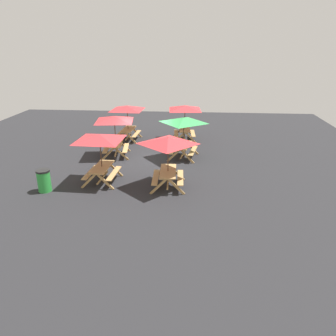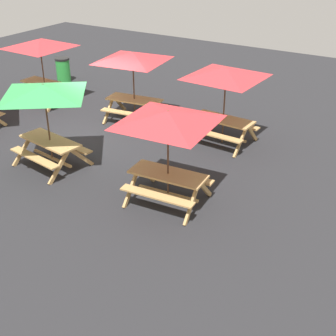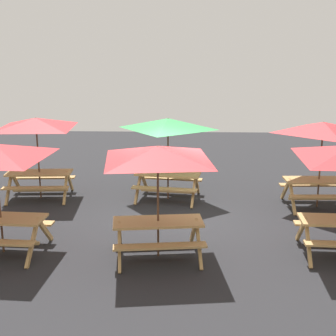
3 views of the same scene
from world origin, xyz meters
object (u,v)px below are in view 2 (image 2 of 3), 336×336
at_px(picnic_table_2, 168,124).
at_px(picnic_table_3, 40,48).
at_px(picnic_table_4, 133,62).
at_px(picnic_table_1, 44,96).
at_px(trash_bin_green, 63,70).
at_px(picnic_table_5, 226,78).

bearing_deg(picnic_table_2, picnic_table_3, 150.09).
relative_size(picnic_table_2, picnic_table_4, 1.01).
bearing_deg(picnic_table_4, picnic_table_1, -98.02).
height_order(picnic_table_1, picnic_table_4, same).
bearing_deg(trash_bin_green, picnic_table_4, -21.88).
bearing_deg(trash_bin_green, picnic_table_3, -61.84).
distance_m(picnic_table_4, trash_bin_green, 5.58).
distance_m(picnic_table_2, picnic_table_4, 5.22).
distance_m(picnic_table_1, picnic_table_3, 5.19).
xyz_separation_m(picnic_table_4, picnic_table_5, (3.24, -0.07, 0.00)).
xyz_separation_m(picnic_table_1, trash_bin_green, (-4.95, 5.83, -1.49)).
bearing_deg(picnic_table_3, picnic_table_2, -23.34).
height_order(picnic_table_5, trash_bin_green, picnic_table_5).
bearing_deg(picnic_table_4, picnic_table_3, 176.16).
xyz_separation_m(picnic_table_1, picnic_table_2, (3.64, 0.05, 0.00)).
bearing_deg(picnic_table_4, picnic_table_2, -53.77).
relative_size(picnic_table_4, picnic_table_5, 0.99).
bearing_deg(trash_bin_green, picnic_table_1, -49.71).
distance_m(picnic_table_1, picnic_table_5, 5.00).
xyz_separation_m(picnic_table_3, trash_bin_green, (-1.20, 2.24, -1.49)).
bearing_deg(picnic_table_3, trash_bin_green, 120.43).
height_order(picnic_table_4, trash_bin_green, picnic_table_4).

